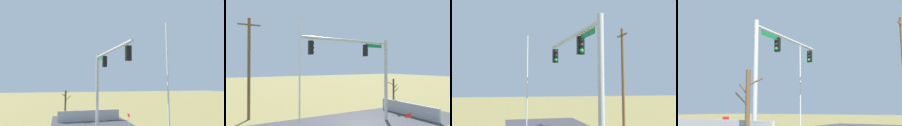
{
  "view_description": "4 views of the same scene",
  "coord_description": "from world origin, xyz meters",
  "views": [
    {
      "loc": [
        -16.38,
        3.46,
        4.14
      ],
      "look_at": [
        -1.72,
        -0.58,
        5.73
      ],
      "focal_mm": 31.36,
      "sensor_mm": 36.0,
      "label": 1
    },
    {
      "loc": [
        -10.74,
        -14.29,
        4.78
      ],
      "look_at": [
        -2.35,
        -0.01,
        4.99
      ],
      "focal_mm": 34.08,
      "sensor_mm": 36.0,
      "label": 2
    },
    {
      "loc": [
        12.78,
        -4.33,
        3.91
      ],
      "look_at": [
        -1.32,
        -0.98,
        5.2
      ],
      "focal_mm": 41.1,
      "sensor_mm": 36.0,
      "label": 3
    },
    {
      "loc": [
        15.24,
        10.77,
        1.66
      ],
      "look_at": [
        -1.72,
        -0.55,
        5.02
      ],
      "focal_mm": 45.66,
      "sensor_mm": 36.0,
      "label": 4
    }
  ],
  "objects": [
    {
      "name": "sidewalk_corner",
      "position": [
        3.44,
        -0.24,
        0.0
      ],
      "size": [
        6.0,
        6.0,
        0.01
      ],
      "primitive_type": "cube",
      "color": "#B7B5AD",
      "rests_on": "ground_plane"
    },
    {
      "name": "retaining_fence",
      "position": [
        5.48,
        0.02,
        0.6
      ],
      "size": [
        0.2,
        6.79,
        1.2
      ],
      "primitive_type": "cube",
      "color": "#A8A8AD",
      "rests_on": "ground_plane"
    },
    {
      "name": "open_sign",
      "position": [
        1.84,
        -3.23,
        0.91
      ],
      "size": [
        0.56,
        0.04,
        1.22
      ],
      "color": "silver",
      "rests_on": "ground_plane"
    },
    {
      "name": "signal_mast",
      "position": [
        0.27,
        -0.39,
        5.01
      ],
      "size": [
        8.19,
        0.84,
        7.08
      ],
      "color": "#B2B5BA",
      "rests_on": "ground_plane"
    },
    {
      "name": "flagpole",
      "position": [
        -6.44,
        -2.59,
        3.85
      ],
      "size": [
        0.1,
        0.1,
        7.69
      ],
      "primitive_type": "cylinder",
      "color": "silver",
      "rests_on": "ground_plane"
    },
    {
      "name": "bare_tree",
      "position": [
        6.21,
        2.6,
        1.74
      ],
      "size": [
        1.27,
        1.02,
        3.35
      ],
      "color": "brown",
      "rests_on": "ground_plane"
    }
  ]
}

